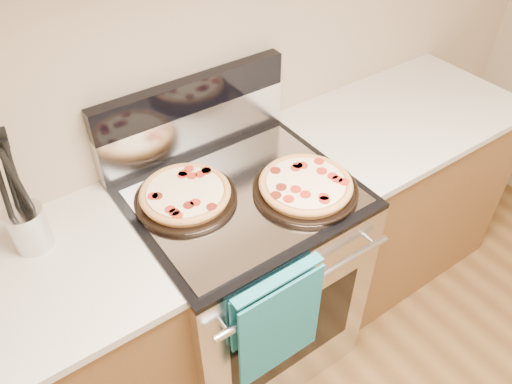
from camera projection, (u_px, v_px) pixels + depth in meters
wall_back at (181, 39)px, 1.67m from camera, size 4.00×0.00×4.00m
range_body at (244, 278)px, 2.05m from camera, size 0.76×0.68×0.90m
oven_window at (294, 336)px, 1.84m from camera, size 0.56×0.01×0.40m
cooktop at (241, 194)px, 1.74m from camera, size 0.76×0.68×0.02m
backsplash_lower at (195, 129)px, 1.87m from camera, size 0.76×0.06×0.18m
backsplash_upper at (191, 94)px, 1.77m from camera, size 0.76×0.06×0.12m
oven_handle at (308, 284)px, 1.59m from camera, size 0.70×0.03×0.03m
dish_towel at (277, 321)px, 1.60m from camera, size 0.32×0.05×0.42m
foil_sheet at (246, 196)px, 1.72m from camera, size 0.70×0.55×0.01m
cabinet_right at (388, 194)px, 2.45m from camera, size 1.00×0.62×0.88m
countertop_right at (407, 115)px, 2.15m from camera, size 1.02×0.64×0.03m
pepperoni_pizza_back at (185, 195)px, 1.68m from camera, size 0.35×0.35×0.05m
pepperoni_pizza_front at (306, 186)px, 1.72m from camera, size 0.38×0.38×0.05m
utensil_crock at (29, 228)px, 1.52m from camera, size 0.15×0.15×0.14m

